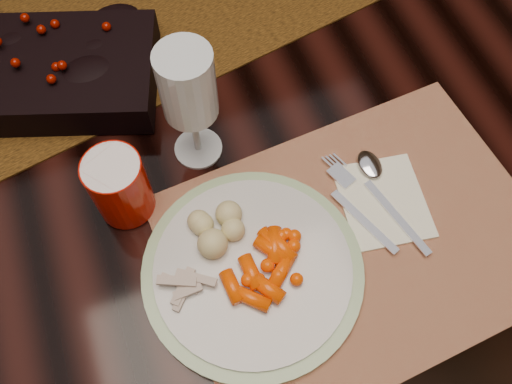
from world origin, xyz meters
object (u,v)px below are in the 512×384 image
object	(u,v)px
mashed_potatoes	(220,223)
napkin	(383,201)
placemat_main	(358,241)
red_cup	(120,187)
baby_carrots	(258,269)
turkey_shreds	(185,290)
dinner_plate	(253,270)
centerpiece	(28,69)
dining_table	(207,192)
wine_glass	(191,108)

from	to	relation	value
mashed_potatoes	napkin	world-z (taller)	mashed_potatoes
placemat_main	red_cup	size ratio (longest dim) A/B	4.68
baby_carrots	turkey_shreds	xyz separation A→B (m)	(-0.09, 0.01, -0.00)
turkey_shreds	red_cup	bearing A→B (deg)	104.67
placemat_main	baby_carrots	world-z (taller)	baby_carrots
placemat_main	dinner_plate	distance (m)	0.15
turkey_shreds	centerpiece	bearing A→B (deg)	107.01
mashed_potatoes	red_cup	distance (m)	0.14
placemat_main	napkin	world-z (taller)	napkin
dining_table	dinner_plate	bearing A→B (deg)	-92.00
placemat_main	red_cup	bearing A→B (deg)	145.53
turkey_shreds	napkin	distance (m)	0.29
centerpiece	baby_carrots	distance (m)	0.46
dining_table	napkin	world-z (taller)	napkin
dinner_plate	baby_carrots	xyz separation A→B (m)	(0.00, -0.01, 0.02)
baby_carrots	red_cup	bearing A→B (deg)	130.05
red_cup	wine_glass	xyz separation A→B (m)	(0.12, 0.05, 0.04)
baby_carrots	wine_glass	bearing A→B (deg)	93.73
turkey_shreds	wine_glass	world-z (taller)	wine_glass
baby_carrots	placemat_main	bearing A→B (deg)	-0.21
baby_carrots	wine_glass	distance (m)	0.22
turkey_shreds	dinner_plate	bearing A→B (deg)	0.42
turkey_shreds	red_cup	distance (m)	0.16
dining_table	wine_glass	size ratio (longest dim) A/B	8.97
mashed_potatoes	napkin	size ratio (longest dim) A/B	0.63
dinner_plate	mashed_potatoes	bearing A→B (deg)	108.56
baby_carrots	napkin	world-z (taller)	baby_carrots
centerpiece	mashed_potatoes	size ratio (longest dim) A/B	4.56
dining_table	red_cup	distance (m)	0.49
placemat_main	baby_carrots	xyz separation A→B (m)	(-0.14, 0.00, 0.03)
dinner_plate	centerpiece	bearing A→B (deg)	117.78
dinner_plate	baby_carrots	world-z (taller)	baby_carrots
wine_glass	mashed_potatoes	bearing A→B (deg)	-94.87
placemat_main	centerpiece	bearing A→B (deg)	126.64
dinner_plate	placemat_main	bearing A→B (deg)	-2.76
wine_glass	baby_carrots	bearing A→B (deg)	-86.27
dinner_plate	red_cup	xyz separation A→B (m)	(-0.13, 0.15, 0.04)
baby_carrots	turkey_shreds	world-z (taller)	baby_carrots
dining_table	red_cup	xyz separation A→B (m)	(-0.14, -0.18, 0.43)
centerpiece	turkey_shreds	distance (m)	0.42
placemat_main	turkey_shreds	bearing A→B (deg)	173.83
baby_carrots	red_cup	distance (m)	0.21
placemat_main	wine_glass	xyz separation A→B (m)	(-0.16, 0.21, 0.10)
centerpiece	dinner_plate	world-z (taller)	centerpiece
centerpiece	turkey_shreds	bearing A→B (deg)	-72.99
baby_carrots	wine_glass	xyz separation A→B (m)	(-0.01, 0.21, 0.07)
centerpiece	placemat_main	xyz separation A→B (m)	(0.36, -0.41, -0.04)
dining_table	placemat_main	xyz separation A→B (m)	(0.14, -0.33, 0.38)
wine_glass	dining_table	bearing A→B (deg)	80.22
napkin	red_cup	bearing A→B (deg)	168.86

